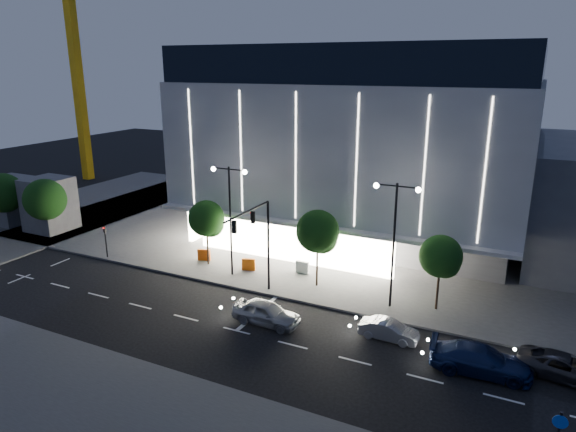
# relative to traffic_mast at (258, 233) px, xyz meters

# --- Properties ---
(ground) EXTENTS (160.00, 160.00, 0.00)m
(ground) POSITION_rel_traffic_mast_xyz_m (-1.00, -3.34, -5.03)
(ground) COLOR black
(ground) RESTS_ON ground
(sidewalk_museum) EXTENTS (70.00, 40.00, 0.15)m
(sidewalk_museum) POSITION_rel_traffic_mast_xyz_m (4.00, 20.66, -4.95)
(sidewalk_museum) COLOR #474747
(sidewalk_museum) RESTS_ON ground
(sidewalk_west) EXTENTS (16.00, 50.00, 0.15)m
(sidewalk_west) POSITION_rel_traffic_mast_xyz_m (-31.00, 6.66, -4.95)
(sidewalk_west) COLOR #474747
(sidewalk_west) RESTS_ON ground
(museum) EXTENTS (30.00, 25.80, 18.00)m
(museum) POSITION_rel_traffic_mast_xyz_m (1.98, 18.97, 4.25)
(museum) COLOR #4C4C51
(museum) RESTS_ON ground
(traffic_mast) EXTENTS (0.33, 5.89, 7.07)m
(traffic_mast) POSITION_rel_traffic_mast_xyz_m (0.00, 0.00, 0.00)
(traffic_mast) COLOR black
(traffic_mast) RESTS_ON ground
(street_lamp_west) EXTENTS (3.16, 0.36, 9.00)m
(street_lamp_west) POSITION_rel_traffic_mast_xyz_m (-4.00, 2.66, 0.93)
(street_lamp_west) COLOR black
(street_lamp_west) RESTS_ON ground
(street_lamp_east) EXTENTS (3.16, 0.36, 9.00)m
(street_lamp_east) POSITION_rel_traffic_mast_xyz_m (9.00, 2.66, 0.93)
(street_lamp_east) COLOR black
(street_lamp_east) RESTS_ON ground
(ped_signal_far) EXTENTS (0.22, 0.24, 3.00)m
(ped_signal_far) POSITION_rel_traffic_mast_xyz_m (-16.00, 1.16, -3.14)
(ped_signal_far) COLOR black
(ped_signal_far) RESTS_ON ground
(tower_crane) EXTENTS (32.00, 2.00, 28.50)m
(tower_crane) POSITION_rel_traffic_mast_xyz_m (-41.92, 24.66, 15.48)
(tower_crane) COLOR gold
(tower_crane) RESTS_ON ground
(tree_left) EXTENTS (3.02, 3.02, 5.72)m
(tree_left) POSITION_rel_traffic_mast_xyz_m (-6.97, 3.68, -0.99)
(tree_left) COLOR black
(tree_left) RESTS_ON ground
(tree_mid) EXTENTS (3.25, 3.25, 6.15)m
(tree_mid) POSITION_rel_traffic_mast_xyz_m (3.03, 3.68, -0.69)
(tree_mid) COLOR black
(tree_mid) RESTS_ON ground
(tree_right) EXTENTS (2.91, 2.91, 5.51)m
(tree_right) POSITION_rel_traffic_mast_xyz_m (12.03, 3.68, -1.14)
(tree_right) COLOR black
(tree_right) RESTS_ON ground
(car_lead) EXTENTS (4.66, 1.95, 1.57)m
(car_lead) POSITION_rel_traffic_mast_xyz_m (2.26, -3.14, -4.24)
(car_lead) COLOR #9B9EA3
(car_lead) RESTS_ON ground
(car_second) EXTENTS (3.72, 1.34, 1.22)m
(car_second) POSITION_rel_traffic_mast_xyz_m (10.06, -1.57, -4.42)
(car_second) COLOR #B1B3BA
(car_second) RESTS_ON ground
(car_third) EXTENTS (5.62, 2.66, 1.58)m
(car_third) POSITION_rel_traffic_mast_xyz_m (15.59, -2.90, -4.24)
(car_third) COLOR #152350
(car_third) RESTS_ON ground
(car_fourth) EXTENTS (5.01, 2.71, 1.34)m
(car_fourth) POSITION_rel_traffic_mast_xyz_m (19.79, -1.42, -4.36)
(car_fourth) COLOR #303035
(car_fourth) RESTS_ON ground
(barrier_a) EXTENTS (1.12, 0.58, 1.00)m
(barrier_a) POSITION_rel_traffic_mast_xyz_m (-7.83, 4.23, -4.38)
(barrier_a) COLOR #C7490B
(barrier_a) RESTS_ON sidewalk_museum
(barrier_c) EXTENTS (1.12, 0.56, 1.00)m
(barrier_c) POSITION_rel_traffic_mast_xyz_m (-3.23, 4.00, -4.38)
(barrier_c) COLOR orange
(barrier_c) RESTS_ON sidewalk_museum
(barrier_d) EXTENTS (1.10, 0.25, 1.00)m
(barrier_d) POSITION_rel_traffic_mast_xyz_m (1.00, 5.38, -4.38)
(barrier_d) COLOR silver
(barrier_d) RESTS_ON sidewalk_museum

